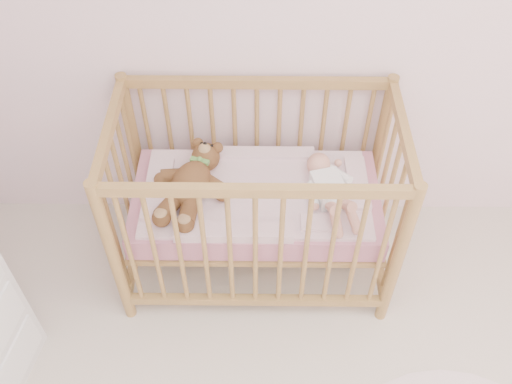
# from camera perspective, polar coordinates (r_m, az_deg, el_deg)

# --- Properties ---
(wall_back) EXTENTS (4.00, 0.02, 2.70)m
(wall_back) POSITION_cam_1_polar(r_m,az_deg,el_deg) (2.63, 8.05, 18.18)
(wall_back) COLOR white
(wall_back) RESTS_ON floor
(crib) EXTENTS (1.36, 0.76, 1.00)m
(crib) POSITION_cam_1_polar(r_m,az_deg,el_deg) (2.84, 0.01, -0.87)
(crib) COLOR tan
(crib) RESTS_ON floor
(mattress) EXTENTS (1.22, 0.62, 0.13)m
(mattress) POSITION_cam_1_polar(r_m,az_deg,el_deg) (2.85, 0.01, -1.07)
(mattress) COLOR #CC7F9E
(mattress) RESTS_ON crib
(blanket) EXTENTS (1.10, 0.58, 0.06)m
(blanket) POSITION_cam_1_polar(r_m,az_deg,el_deg) (2.79, 0.01, -0.06)
(blanket) COLOR pink
(blanket) RESTS_ON mattress
(baby) EXTENTS (0.38, 0.58, 0.13)m
(baby) POSITION_cam_1_polar(r_m,az_deg,el_deg) (2.75, 7.34, 0.62)
(baby) COLOR white
(baby) RESTS_ON blanket
(teddy_bear) EXTENTS (0.55, 0.66, 0.16)m
(teddy_bear) POSITION_cam_1_polar(r_m,az_deg,el_deg) (2.74, -6.53, 0.87)
(teddy_bear) COLOR brown
(teddy_bear) RESTS_ON blanket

